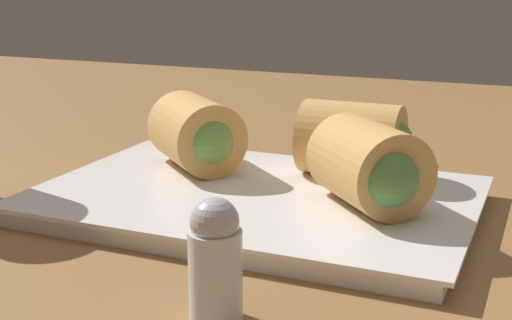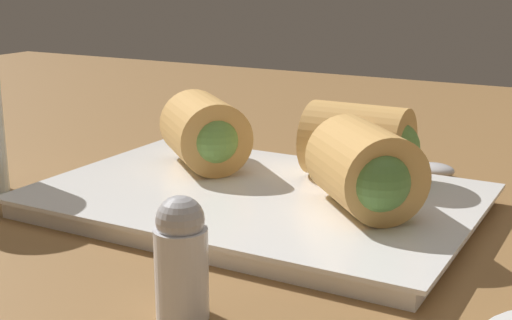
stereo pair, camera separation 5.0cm
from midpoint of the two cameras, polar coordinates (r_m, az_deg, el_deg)
table_surface at (r=51.37cm, az=-7.22°, el=-5.59°), size 180.00×140.00×2.00cm
serving_plate at (r=51.66cm, az=-2.78°, el=-3.30°), size 30.95×20.93×1.50cm
roll_front_left at (r=54.45cm, az=5.55°, el=1.57°), size 8.52×5.78×5.75cm
roll_front_right at (r=56.57cm, az=-7.19°, el=2.03°), size 9.43×9.28×5.75cm
roll_back_left at (r=47.15cm, az=6.31°, el=-0.58°), size 9.33×9.40×5.75cm
spoon at (r=62.65cm, az=8.98°, el=-0.39°), size 16.46×3.80×1.18cm
salt_shaker at (r=35.35cm, az=-7.39°, el=-8.06°), size 2.70×2.70×6.42cm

